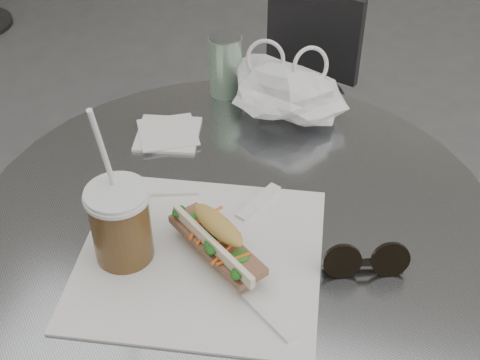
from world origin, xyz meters
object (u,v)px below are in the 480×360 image
(cafe_table, at_px, (237,335))
(sunglasses, at_px, (366,262))
(banh_mi, at_px, (217,240))
(chair_far, at_px, (284,130))
(drink_can, at_px, (225,65))
(iced_coffee, at_px, (121,223))

(cafe_table, height_order, sunglasses, sunglasses)
(banh_mi, height_order, sunglasses, banh_mi)
(chair_far, xyz_separation_m, banh_mi, (0.13, -0.92, 0.47))
(chair_far, relative_size, drink_can, 5.97)
(banh_mi, relative_size, drink_can, 1.78)
(cafe_table, xyz_separation_m, banh_mi, (0.00, -0.09, 0.31))
(cafe_table, relative_size, iced_coffee, 3.09)
(chair_far, distance_m, sunglasses, 1.04)
(chair_far, bearing_deg, iced_coffee, 107.81)
(sunglasses, xyz_separation_m, drink_can, (-0.31, 0.36, 0.04))
(banh_mi, distance_m, sunglasses, 0.19)
(cafe_table, xyz_separation_m, chair_far, (-0.13, 0.83, -0.16))
(iced_coffee, relative_size, sunglasses, 2.20)
(banh_mi, bearing_deg, sunglasses, 45.17)
(iced_coffee, bearing_deg, drink_can, 90.26)
(cafe_table, xyz_separation_m, iced_coffee, (-0.12, -0.12, 0.33))
(cafe_table, relative_size, chair_far, 1.12)
(sunglasses, distance_m, drink_can, 0.48)
(iced_coffee, xyz_separation_m, sunglasses, (0.31, 0.07, -0.04))
(iced_coffee, height_order, sunglasses, iced_coffee)
(banh_mi, height_order, iced_coffee, iced_coffee)
(chair_far, distance_m, iced_coffee, 1.07)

